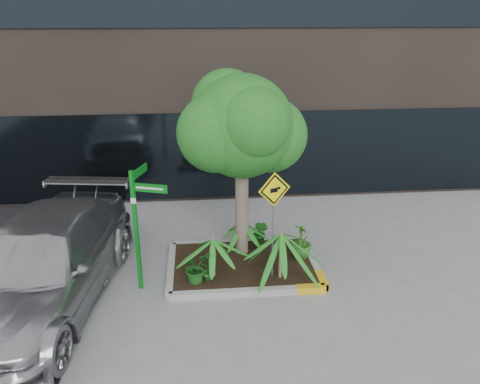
{
  "coord_description": "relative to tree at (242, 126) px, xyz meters",
  "views": [
    {
      "loc": [
        -0.73,
        -8.86,
        5.41
      ],
      "look_at": [
        0.13,
        0.2,
        1.89
      ],
      "focal_mm": 35.0,
      "sensor_mm": 36.0,
      "label": 1
    }
  ],
  "objects": [
    {
      "name": "parked_car",
      "position": [
        -4.03,
        -1.5,
        -2.28
      ],
      "size": [
        3.19,
        6.15,
        1.7
      ],
      "primitive_type": "imported",
      "rotation": [
        0.0,
        0.0,
        -0.14
      ],
      "color": "#AEAEB2",
      "rests_on": "ground"
    },
    {
      "name": "cattle_sign",
      "position": [
        0.54,
        -1.16,
        -1.41
      ],
      "size": [
        0.68,
        0.27,
        2.33
      ],
      "rotation": [
        0.0,
        0.0,
        0.36
      ],
      "color": "slate",
      "rests_on": "ground"
    },
    {
      "name": "shrub_c",
      "position": [
        -0.82,
        -1.22,
        -2.63
      ],
      "size": [
        0.41,
        0.41,
        0.7
      ],
      "primitive_type": "imported",
      "rotation": [
        0.0,
        0.0,
        3.25
      ],
      "color": "#26641F",
      "rests_on": "planter"
    },
    {
      "name": "shrub_b",
      "position": [
        1.32,
        -0.44,
        -2.57
      ],
      "size": [
        0.63,
        0.63,
        0.83
      ],
      "primitive_type": "imported",
      "rotation": [
        0.0,
        0.0,
        2.03
      ],
      "color": "#2E681F",
      "rests_on": "planter"
    },
    {
      "name": "palm_front",
      "position": [
        0.7,
        -1.22,
        -1.97
      ],
      "size": [
        1.22,
        1.22,
        1.36
      ],
      "color": "gray",
      "rests_on": "ground"
    },
    {
      "name": "planter",
      "position": [
        0.0,
        -0.56,
        -3.03
      ],
      "size": [
        3.35,
        2.36,
        0.15
      ],
      "color": "#9E9E99",
      "rests_on": "ground"
    },
    {
      "name": "ground",
      "position": [
        -0.23,
        -0.84,
        -3.13
      ],
      "size": [
        80.0,
        80.0,
        0.0
      ],
      "primitive_type": "plane",
      "color": "gray",
      "rests_on": "ground"
    },
    {
      "name": "palm_left",
      "position": [
        -0.7,
        -1.03,
        -2.13
      ],
      "size": [
        1.02,
        1.02,
        1.14
      ],
      "color": "gray",
      "rests_on": "ground"
    },
    {
      "name": "street_sign_post",
      "position": [
        -2.16,
        -1.11,
        -1.53
      ],
      "size": [
        0.73,
        0.91,
        2.59
      ],
      "rotation": [
        0.0,
        0.0,
        -0.32
      ],
      "color": "#0B7D1A",
      "rests_on": "ground"
    },
    {
      "name": "shrub_a",
      "position": [
        -1.07,
        -1.24,
        -2.66
      ],
      "size": [
        0.82,
        0.82,
        0.65
      ],
      "primitive_type": "imported",
      "rotation": [
        0.0,
        0.0,
        0.66
      ],
      "color": "#1A5518",
      "rests_on": "planter"
    },
    {
      "name": "tree",
      "position": [
        0.0,
        0.0,
        0.0
      ],
      "size": [
        2.86,
        2.54,
        4.29
      ],
      "color": "gray",
      "rests_on": "ground"
    },
    {
      "name": "palm_back",
      "position": [
        0.04,
        0.18,
        -2.34
      ],
      "size": [
        0.78,
        0.78,
        0.86
      ],
      "color": "gray",
      "rests_on": "ground"
    },
    {
      "name": "shrub_d",
      "position": [
        0.47,
        0.21,
        -2.64
      ],
      "size": [
        0.53,
        0.53,
        0.68
      ],
      "primitive_type": "imported",
      "rotation": [
        0.0,
        0.0,
        5.52
      ],
      "color": "#1A5919",
      "rests_on": "planter"
    }
  ]
}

